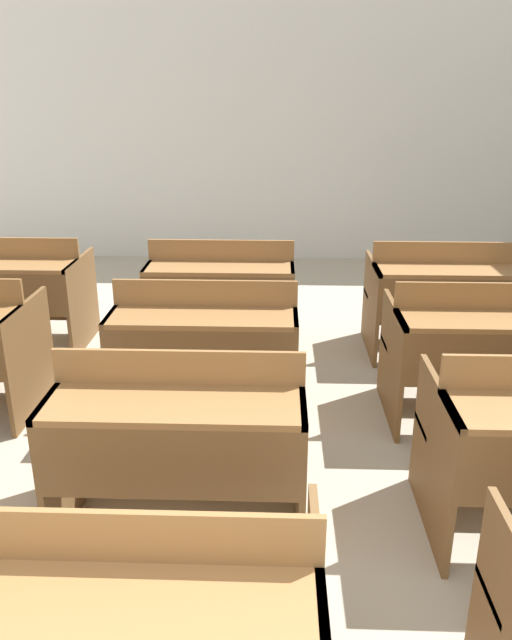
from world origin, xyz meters
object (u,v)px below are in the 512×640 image
at_px(bench_back_left, 12,289).
at_px(bench_back_right, 444,295).
at_px(bench_front_center, 127,637).
at_px(bench_third_center, 206,345).
at_px(bench_back_center, 221,292).
at_px(bench_second_center, 181,436).
at_px(bench_third_right, 484,349).

xyz_separation_m(bench_back_left, bench_back_right, (3.36, -0.02, 0.00)).
xyz_separation_m(bench_front_center, bench_back_right, (1.69, 3.24, 0.00)).
bearing_deg(bench_back_left, bench_back_right, -0.39).
distance_m(bench_third_center, bench_back_center, 1.07).
relative_size(bench_back_left, bench_back_center, 1.00).
height_order(bench_back_left, bench_back_right, same).
bearing_deg(bench_back_right, bench_back_left, 179.61).
bearing_deg(bench_back_right, bench_third_center, -147.98).
bearing_deg(bench_back_right, bench_second_center, -128.49).
distance_m(bench_back_left, bench_back_right, 3.36).
bearing_deg(bench_front_center, bench_back_center, 90.29).
height_order(bench_front_center, bench_back_left, same).
bearing_deg(bench_third_right, bench_back_center, 147.80).
bearing_deg(bench_back_center, bench_back_right, -0.08).
xyz_separation_m(bench_third_center, bench_back_right, (1.71, 1.07, 0.00)).
relative_size(bench_second_center, bench_third_right, 1.00).
xyz_separation_m(bench_front_center, bench_back_left, (-1.67, 3.27, 0.00)).
bearing_deg(bench_front_center, bench_third_right, 52.58).
bearing_deg(bench_third_right, bench_second_center, -147.32).
height_order(bench_third_center, bench_back_left, same).
bearing_deg(bench_back_center, bench_back_left, 179.29).
relative_size(bench_second_center, bench_back_center, 1.00).
relative_size(bench_second_center, bench_third_center, 1.00).
height_order(bench_front_center, bench_back_right, same).
xyz_separation_m(bench_second_center, bench_back_left, (-1.66, 2.16, 0.00)).
distance_m(bench_second_center, bench_back_center, 2.14).
height_order(bench_back_left, bench_back_center, same).
relative_size(bench_third_right, bench_back_right, 1.00).
relative_size(bench_second_center, bench_back_right, 1.00).
relative_size(bench_third_center, bench_third_right, 1.00).
distance_m(bench_third_right, bench_back_center, 1.99).
bearing_deg(bench_back_right, bench_third_right, -91.03).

